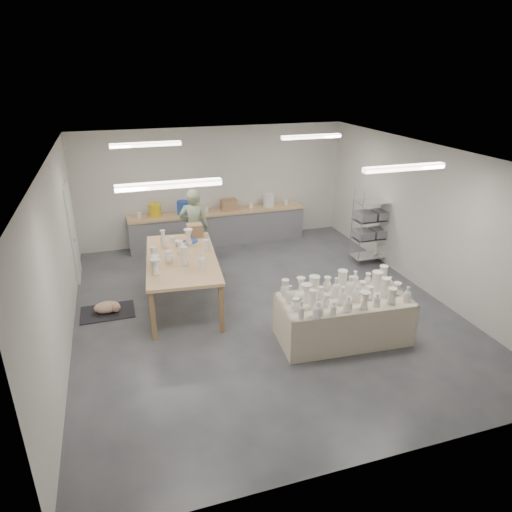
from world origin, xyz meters
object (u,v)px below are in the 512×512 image
object	(u,v)px
drying_table	(343,316)
potter	(194,228)
work_table	(181,256)
red_stool	(194,249)

from	to	relation	value
drying_table	potter	distance (m)	4.33
work_table	drying_table	bearing A→B (deg)	-37.01
drying_table	potter	xyz separation A→B (m)	(-1.82, 3.90, 0.49)
potter	red_stool	distance (m)	0.68
work_table	potter	world-z (taller)	potter
potter	red_stool	world-z (taller)	potter
drying_table	work_table	bearing A→B (deg)	141.32
work_table	potter	distance (m)	1.80
work_table	potter	xyz separation A→B (m)	(0.58, 1.70, -0.05)
red_stool	work_table	bearing A→B (deg)	-106.26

